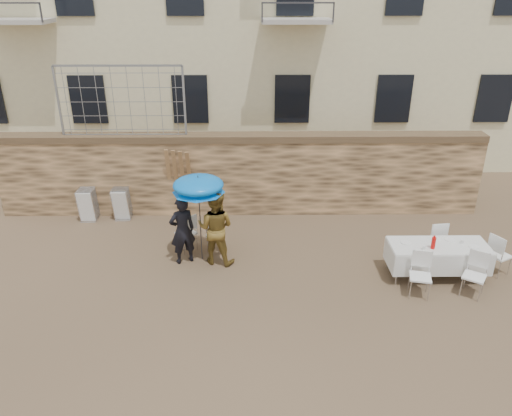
{
  "coord_description": "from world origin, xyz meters",
  "views": [
    {
      "loc": [
        0.29,
        -7.69,
        6.0
      ],
      "look_at": [
        0.4,
        2.2,
        1.4
      ],
      "focal_mm": 35.0,
      "sensor_mm": 36.0,
      "label": 1
    }
  ],
  "objects_px": {
    "table_chair_back": "(434,239)",
    "banquet_table": "(439,247)",
    "chair_stack_right": "(123,201)",
    "woman_dress": "(216,228)",
    "soda_bottle": "(433,243)",
    "couple_chair_left": "(186,232)",
    "table_chair_front_left": "(421,276)",
    "table_chair_side": "(499,254)",
    "table_chair_front_right": "(474,275)",
    "umbrella": "(198,188)",
    "man_suit": "(182,230)",
    "chair_stack_left": "(90,201)",
    "couple_chair_right": "(216,232)"
  },
  "relations": [
    {
      "from": "couple_chair_left",
      "to": "umbrella",
      "type": "bearing_deg",
      "value": 92.58
    },
    {
      "from": "chair_stack_right",
      "to": "couple_chair_right",
      "type": "bearing_deg",
      "value": -35.45
    },
    {
      "from": "table_chair_side",
      "to": "soda_bottle",
      "type": "bearing_deg",
      "value": 70.31
    },
    {
      "from": "soda_bottle",
      "to": "table_chair_back",
      "type": "bearing_deg",
      "value": 67.17
    },
    {
      "from": "couple_chair_left",
      "to": "table_chair_front_left",
      "type": "bearing_deg",
      "value": 119.46
    },
    {
      "from": "couple_chair_right",
      "to": "table_chair_front_left",
      "type": "height_order",
      "value": "same"
    },
    {
      "from": "table_chair_front_left",
      "to": "table_chair_side",
      "type": "bearing_deg",
      "value": 35.85
    },
    {
      "from": "umbrella",
      "to": "table_chair_side",
      "type": "bearing_deg",
      "value": -5.75
    },
    {
      "from": "couple_chair_right",
      "to": "table_chair_front_right",
      "type": "xyz_separation_m",
      "value": [
        5.39,
        -1.96,
        0.0
      ]
    },
    {
      "from": "soda_bottle",
      "to": "chair_stack_right",
      "type": "relative_size",
      "value": 0.28
    },
    {
      "from": "man_suit",
      "to": "table_chair_front_left",
      "type": "height_order",
      "value": "man_suit"
    },
    {
      "from": "woman_dress",
      "to": "banquet_table",
      "type": "bearing_deg",
      "value": -172.94
    },
    {
      "from": "umbrella",
      "to": "woman_dress",
      "type": "bearing_deg",
      "value": -15.95
    },
    {
      "from": "umbrella",
      "to": "table_chair_back",
      "type": "relative_size",
      "value": 2.0
    },
    {
      "from": "woman_dress",
      "to": "umbrella",
      "type": "relative_size",
      "value": 0.91
    },
    {
      "from": "banquet_table",
      "to": "table_chair_back",
      "type": "height_order",
      "value": "table_chair_back"
    },
    {
      "from": "table_chair_front_right",
      "to": "woman_dress",
      "type": "bearing_deg",
      "value": -160.66
    },
    {
      "from": "banquet_table",
      "to": "chair_stack_right",
      "type": "relative_size",
      "value": 2.28
    },
    {
      "from": "woman_dress",
      "to": "couple_chair_left",
      "type": "distance_m",
      "value": 1.01
    },
    {
      "from": "woman_dress",
      "to": "table_chair_front_left",
      "type": "distance_m",
      "value": 4.49
    },
    {
      "from": "woman_dress",
      "to": "table_chair_back",
      "type": "height_order",
      "value": "woman_dress"
    },
    {
      "from": "man_suit",
      "to": "soda_bottle",
      "type": "height_order",
      "value": "man_suit"
    },
    {
      "from": "umbrella",
      "to": "couple_chair_left",
      "type": "bearing_deg",
      "value": 131.63
    },
    {
      "from": "man_suit",
      "to": "couple_chair_right",
      "type": "distance_m",
      "value": 0.95
    },
    {
      "from": "couple_chair_left",
      "to": "table_chair_side",
      "type": "xyz_separation_m",
      "value": [
        6.99,
        -1.11,
        0.0
      ]
    },
    {
      "from": "table_chair_front_right",
      "to": "chair_stack_left",
      "type": "xyz_separation_m",
      "value": [
        -8.92,
        3.83,
        -0.02
      ]
    },
    {
      "from": "soda_bottle",
      "to": "umbrella",
      "type": "bearing_deg",
      "value": 169.62
    },
    {
      "from": "couple_chair_right",
      "to": "chair_stack_left",
      "type": "bearing_deg",
      "value": -26.25
    },
    {
      "from": "man_suit",
      "to": "chair_stack_left",
      "type": "xyz_separation_m",
      "value": [
        -2.83,
        2.42,
        -0.35
      ]
    },
    {
      "from": "table_chair_front_left",
      "to": "table_chair_back",
      "type": "xyz_separation_m",
      "value": [
        0.8,
        1.55,
        0.0
      ]
    },
    {
      "from": "table_chair_back",
      "to": "banquet_table",
      "type": "bearing_deg",
      "value": 68.28
    },
    {
      "from": "umbrella",
      "to": "table_chair_back",
      "type": "height_order",
      "value": "umbrella"
    },
    {
      "from": "umbrella",
      "to": "couple_chair_right",
      "type": "relative_size",
      "value": 2.0
    },
    {
      "from": "woman_dress",
      "to": "table_chair_side",
      "type": "height_order",
      "value": "woman_dress"
    },
    {
      "from": "woman_dress",
      "to": "table_chair_back",
      "type": "bearing_deg",
      "value": -163.58
    },
    {
      "from": "couple_chair_left",
      "to": "soda_bottle",
      "type": "bearing_deg",
      "value": 126.75
    },
    {
      "from": "couple_chair_left",
      "to": "chair_stack_right",
      "type": "xyz_separation_m",
      "value": [
        -1.93,
        1.87,
        -0.02
      ]
    },
    {
      "from": "couple_chair_left",
      "to": "couple_chair_right",
      "type": "relative_size",
      "value": 1.0
    },
    {
      "from": "woman_dress",
      "to": "table_chair_front_left",
      "type": "height_order",
      "value": "woman_dress"
    },
    {
      "from": "woman_dress",
      "to": "table_chair_front_left",
      "type": "relative_size",
      "value": 1.82
    },
    {
      "from": "couple_chair_left",
      "to": "table_chair_front_left",
      "type": "xyz_separation_m",
      "value": [
        4.99,
        -1.96,
        0.0
      ]
    },
    {
      "from": "man_suit",
      "to": "umbrella",
      "type": "relative_size",
      "value": 0.84
    },
    {
      "from": "banquet_table",
      "to": "chair_stack_left",
      "type": "bearing_deg",
      "value": 159.88
    },
    {
      "from": "man_suit",
      "to": "chair_stack_left",
      "type": "bearing_deg",
      "value": -66.21
    },
    {
      "from": "soda_bottle",
      "to": "table_chair_back",
      "type": "relative_size",
      "value": 0.27
    },
    {
      "from": "man_suit",
      "to": "banquet_table",
      "type": "xyz_separation_m",
      "value": [
        5.59,
        -0.66,
        -0.08
      ]
    },
    {
      "from": "woman_dress",
      "to": "man_suit",
      "type": "bearing_deg",
      "value": 14.87
    },
    {
      "from": "table_chair_front_right",
      "to": "chair_stack_left",
      "type": "bearing_deg",
      "value": -169.1
    },
    {
      "from": "soda_bottle",
      "to": "couple_chair_right",
      "type": "bearing_deg",
      "value": 163.79
    },
    {
      "from": "banquet_table",
      "to": "table_chair_side",
      "type": "distance_m",
      "value": 1.43
    }
  ]
}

